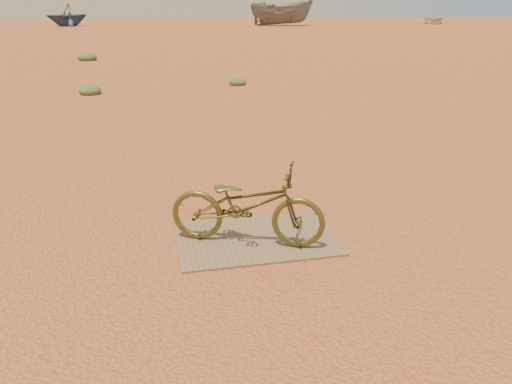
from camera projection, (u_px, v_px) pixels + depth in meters
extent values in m
plane|color=#B8673A|center=(233.00, 249.00, 4.90)|extent=(120.00, 120.00, 0.00)
cube|color=#735A4D|center=(256.00, 238.00, 5.09)|extent=(1.59, 1.08, 0.02)
imported|color=#4F4E24|center=(247.00, 205.00, 4.85)|extent=(1.62, 1.08, 0.80)
imported|color=navy|center=(67.00, 15.00, 45.39)|extent=(4.83, 4.65, 1.95)
imported|color=slate|center=(281.00, 13.00, 46.31)|extent=(6.12, 3.35, 2.24)
imported|color=silver|center=(433.00, 19.00, 50.49)|extent=(4.63, 5.03, 0.85)
ellipsoid|color=#4B5E3F|center=(90.00, 94.00, 12.91)|extent=(0.56, 0.56, 0.31)
ellipsoid|color=#4B5E3F|center=(238.00, 85.00, 14.32)|extent=(0.49, 0.49, 0.27)
ellipsoid|color=#4B5E3F|center=(88.00, 60.00, 20.09)|extent=(0.75, 0.75, 0.41)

